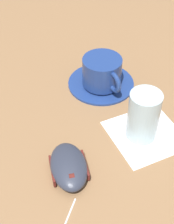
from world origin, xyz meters
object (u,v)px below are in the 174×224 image
(coffee_cup, at_px, (102,72))
(saucer, at_px, (101,82))
(computer_mouse, at_px, (69,166))
(drinking_glass, at_px, (143,115))

(coffee_cup, bearing_deg, saucer, 82.79)
(saucer, distance_m, coffee_cup, 0.04)
(computer_mouse, bearing_deg, drinking_glass, 12.09)
(saucer, distance_m, computer_mouse, 0.26)
(drinking_glass, bearing_deg, saucer, 93.91)
(saucer, xyz_separation_m, computer_mouse, (-0.15, -0.21, 0.01))
(saucer, distance_m, drinking_glass, 0.18)
(saucer, height_order, coffee_cup, coffee_cup)
(computer_mouse, xyz_separation_m, drinking_glass, (0.16, 0.03, 0.04))
(saucer, height_order, drinking_glass, drinking_glass)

